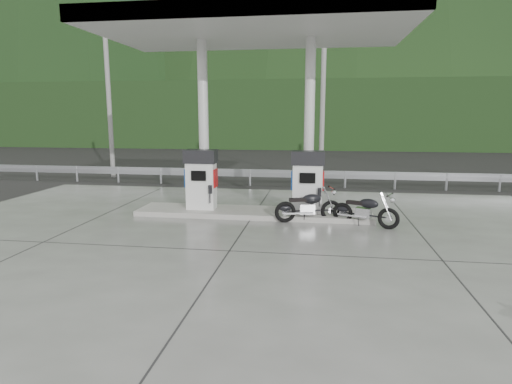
# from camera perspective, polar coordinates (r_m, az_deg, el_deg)

# --- Properties ---
(ground) EXTENTS (160.00, 160.00, 0.00)m
(ground) POSITION_cam_1_polar(r_m,az_deg,el_deg) (10.51, -2.44, -6.29)
(ground) COLOR black
(ground) RESTS_ON ground
(forecourt_apron) EXTENTS (18.00, 14.00, 0.02)m
(forecourt_apron) POSITION_cam_1_polar(r_m,az_deg,el_deg) (10.51, -2.44, -6.24)
(forecourt_apron) COLOR slate
(forecourt_apron) RESTS_ON ground
(pump_island) EXTENTS (7.00, 1.40, 0.15)m
(pump_island) POSITION_cam_1_polar(r_m,az_deg,el_deg) (12.87, -0.34, -2.76)
(pump_island) COLOR gray
(pump_island) RESTS_ON forecourt_apron
(gas_pump_left) EXTENTS (0.95, 0.55, 1.80)m
(gas_pump_left) POSITION_cam_1_polar(r_m,az_deg,el_deg) (13.02, -7.32, 1.68)
(gas_pump_left) COLOR silver
(gas_pump_left) RESTS_ON pump_island
(gas_pump_right) EXTENTS (0.95, 0.55, 1.80)m
(gas_pump_right) POSITION_cam_1_polar(r_m,az_deg,el_deg) (12.54, 6.90, 1.36)
(gas_pump_right) COLOR silver
(gas_pump_right) RESTS_ON pump_island
(canopy_column_left) EXTENTS (0.30, 0.30, 5.00)m
(canopy_column_left) POSITION_cam_1_polar(r_m,az_deg,el_deg) (13.27, -7.01, 8.78)
(canopy_column_left) COLOR silver
(canopy_column_left) RESTS_ON pump_island
(canopy_column_right) EXTENTS (0.30, 0.30, 5.00)m
(canopy_column_right) POSITION_cam_1_polar(r_m,az_deg,el_deg) (12.80, 7.11, 8.73)
(canopy_column_right) COLOR silver
(canopy_column_right) RESTS_ON pump_island
(canopy_roof) EXTENTS (8.50, 5.00, 0.40)m
(canopy_roof) POSITION_cam_1_polar(r_m,az_deg,el_deg) (12.77, -0.37, 20.98)
(canopy_roof) COLOR silver
(canopy_roof) RESTS_ON canopy_column_left
(guardrail) EXTENTS (26.00, 0.16, 1.42)m
(guardrail) POSITION_cam_1_polar(r_m,az_deg,el_deg) (18.14, 2.32, 2.99)
(guardrail) COLOR #989B9F
(guardrail) RESTS_ON ground
(road) EXTENTS (60.00, 7.00, 0.01)m
(road) POSITION_cam_1_polar(r_m,az_deg,el_deg) (21.68, 3.30, 2.28)
(road) COLOR black
(road) RESTS_ON ground
(utility_pole_a) EXTENTS (0.22, 0.22, 8.00)m
(utility_pole_a) POSITION_cam_1_polar(r_m,az_deg,el_deg) (21.81, -19.07, 12.33)
(utility_pole_a) COLOR gray
(utility_pole_a) RESTS_ON ground
(utility_pole_b) EXTENTS (0.22, 0.22, 8.00)m
(utility_pole_b) POSITION_cam_1_polar(r_m,az_deg,el_deg) (19.42, 8.92, 13.08)
(utility_pole_b) COLOR gray
(utility_pole_b) RESTS_ON ground
(tree_band) EXTENTS (80.00, 6.00, 6.00)m
(tree_band) POSITION_cam_1_polar(r_m,az_deg,el_deg) (39.94, 5.80, 10.17)
(tree_band) COLOR black
(tree_band) RESTS_ON ground
(forested_hills) EXTENTS (100.00, 40.00, 140.00)m
(forested_hills) POSITION_cam_1_polar(r_m,az_deg,el_deg) (69.98, 6.94, 7.68)
(forested_hills) COLOR black
(forested_hills) RESTS_ON ground
(motorcycle_left) EXTENTS (1.88, 1.04, 0.85)m
(motorcycle_left) POSITION_cam_1_polar(r_m,az_deg,el_deg) (12.11, 6.99, -1.97)
(motorcycle_left) COLOR black
(motorcycle_left) RESTS_ON forecourt_apron
(motorcycle_right) EXTENTS (1.80, 1.19, 0.82)m
(motorcycle_right) POSITION_cam_1_polar(r_m,az_deg,el_deg) (11.93, 14.34, -2.48)
(motorcycle_right) COLOR black
(motorcycle_right) RESTS_ON forecourt_apron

